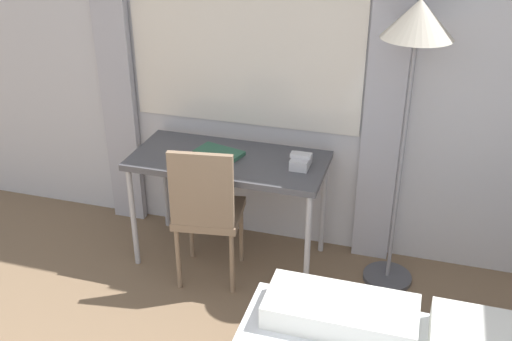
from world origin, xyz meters
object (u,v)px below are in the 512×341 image
at_px(book, 219,153).
at_px(desk, 229,167).
at_px(standing_lamp, 415,49).
at_px(telephone, 301,161).
at_px(desk_chair, 206,208).

bearing_deg(book, desk, -23.72).
relative_size(standing_lamp, telephone, 10.81).
distance_m(telephone, book, 0.54).
distance_m(desk, book, 0.11).
xyz_separation_m(desk, standing_lamp, (1.05, 0.05, 0.83)).
relative_size(telephone, book, 0.50).
bearing_deg(desk, desk_chair, -99.43).
distance_m(standing_lamp, telephone, 0.94).
bearing_deg(desk, telephone, 1.31).
bearing_deg(book, desk_chair, -85.31).
xyz_separation_m(desk_chair, standing_lamp, (1.10, 0.34, 0.98)).
distance_m(desk_chair, telephone, 0.64).
relative_size(standing_lamp, book, 5.40).
xyz_separation_m(desk, desk_chair, (-0.05, -0.29, -0.15)).
bearing_deg(desk_chair, standing_lamp, 8.59).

